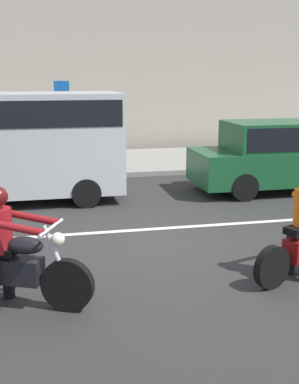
{
  "coord_description": "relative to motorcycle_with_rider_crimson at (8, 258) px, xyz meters",
  "views": [
    {
      "loc": [
        -1.87,
        -8.04,
        2.87
      ],
      "look_at": [
        -0.25,
        -0.72,
        1.11
      ],
      "focal_mm": 47.73,
      "sensor_mm": 36.0,
      "label": 1
    }
  ],
  "objects": [
    {
      "name": "ground_plane",
      "position": [
        2.29,
        1.84,
        -0.63
      ],
      "size": [
        80.0,
        80.0,
        0.0
      ],
      "primitive_type": "plane",
      "color": "#2A2A2A"
    },
    {
      "name": "sidewalk_slab",
      "position": [
        2.29,
        9.84,
        -0.56
      ],
      "size": [
        40.0,
        4.4,
        0.14
      ],
      "primitive_type": "cube",
      "color": "gray",
      "rests_on": "ground_plane"
    },
    {
      "name": "building_facade",
      "position": [
        2.29,
        13.24,
        4.09
      ],
      "size": [
        40.0,
        1.4,
        9.45
      ],
      "primitive_type": "cube",
      "color": "#A89E8E",
      "rests_on": "ground_plane"
    },
    {
      "name": "lane_marking_stripe",
      "position": [
        3.11,
        2.74,
        -0.63
      ],
      "size": [
        18.0,
        0.14,
        0.01
      ],
      "primitive_type": "cube",
      "color": "silver",
      "rests_on": "ground_plane"
    },
    {
      "name": "motorcycle_with_rider_crimson",
      "position": [
        0.0,
        0.0,
        0.0
      ],
      "size": [
        2.03,
        1.07,
        1.53
      ],
      "color": "black",
      "rests_on": "ground_plane"
    },
    {
      "name": "parked_sedan_forest_green",
      "position": [
        6.34,
        5.22,
        0.25
      ],
      "size": [
        4.67,
        1.82,
        1.72
      ],
      "color": "#164C28",
      "rests_on": "ground_plane"
    },
    {
      "name": "parked_van_silver",
      "position": [
        -0.02,
        5.49,
        0.77
      ],
      "size": [
        4.61,
        1.96,
        2.44
      ],
      "color": "#B2B5BA",
      "rests_on": "ground_plane"
    },
    {
      "name": "street_sign_post",
      "position": [
        1.17,
        8.9,
        1.04
      ],
      "size": [
        0.44,
        0.08,
        2.53
      ],
      "color": "gray",
      "rests_on": "sidewalk_slab"
    }
  ]
}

